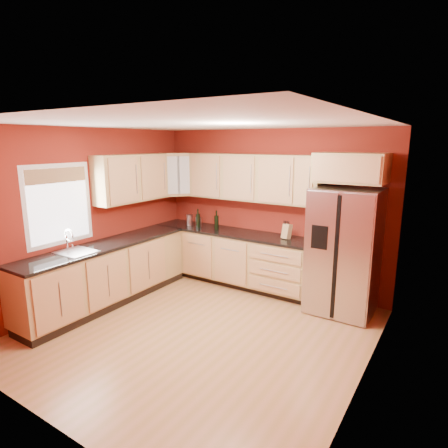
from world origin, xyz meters
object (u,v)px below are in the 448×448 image
at_px(refrigerator, 344,251).
at_px(wine_bottle_a, 217,220).
at_px(canister_left, 199,222).
at_px(soap_dispenser, 308,236).
at_px(knife_block, 287,231).

relative_size(refrigerator, wine_bottle_a, 5.36).
height_order(refrigerator, wine_bottle_a, refrigerator).
bearing_deg(canister_left, soap_dispenser, 0.68).
height_order(knife_block, soap_dispenser, knife_block).
height_order(canister_left, knife_block, knife_block).
xyz_separation_m(canister_left, wine_bottle_a, (0.38, 0.00, 0.08)).
distance_m(refrigerator, knife_block, 0.93).
relative_size(refrigerator, canister_left, 10.33).
relative_size(refrigerator, knife_block, 7.71).
relative_size(knife_block, soap_dispenser, 1.20).
distance_m(refrigerator, soap_dispenser, 0.57).
distance_m(wine_bottle_a, soap_dispenser, 1.63).
distance_m(canister_left, soap_dispenser, 2.02).
bearing_deg(wine_bottle_a, refrigerator, -1.06).
xyz_separation_m(refrigerator, soap_dispenser, (-0.55, 0.06, 0.13)).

